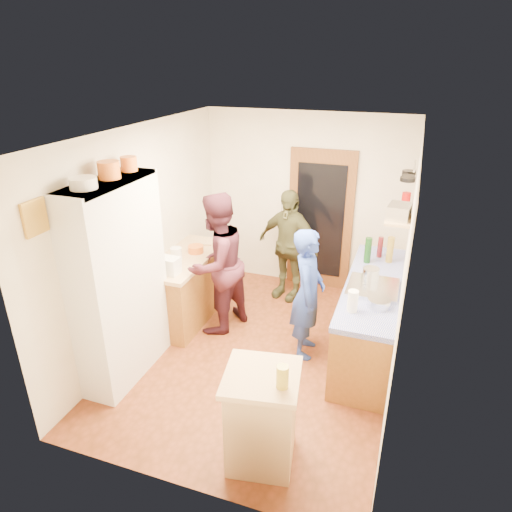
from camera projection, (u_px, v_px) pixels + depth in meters
The scene contains 44 objects.
floor at pixel (261, 352), 5.53m from camera, with size 3.00×4.00×0.02m, color brown.
ceiling at pixel (262, 131), 4.46m from camera, with size 3.00×4.00×0.02m, color silver.
wall_back at pixel (305, 202), 6.73m from camera, with size 3.00×0.02×2.60m, color silver.
wall_front at pixel (172, 359), 3.26m from camera, with size 3.00×0.02×2.60m, color silver.
wall_left at pixel (142, 237), 5.45m from camera, with size 0.02×4.00×2.60m, color silver.
wall_right at pixel (405, 273), 4.54m from camera, with size 0.02×4.00×2.60m, color silver.
door_frame at pixel (320, 221), 6.72m from camera, with size 0.95×0.06×2.10m, color brown.
door_glass at pixel (320, 221), 6.69m from camera, with size 0.70×0.02×1.70m, color black.
hutch_body at pixel (120, 283), 4.78m from camera, with size 0.40×1.20×2.20m, color silver.
hutch_top_shelf at pixel (106, 182), 4.34m from camera, with size 0.40×1.14×0.04m, color silver.
plate_stack at pixel (83, 183), 4.04m from camera, with size 0.24×0.24×0.10m, color white.
orange_pot_a at pixel (109, 170), 4.36m from camera, with size 0.21×0.21×0.17m, color orange.
orange_pot_b at pixel (129, 164), 4.65m from camera, with size 0.17×0.17×0.15m, color orange.
left_counter_base at pixel (187, 289), 6.10m from camera, with size 0.60×1.40×0.85m, color #925B26.
left_counter_top at pixel (185, 258), 5.92m from camera, with size 0.64×1.44×0.05m, color tan.
toaster at pixel (168, 265), 5.42m from camera, with size 0.27×0.18×0.20m, color white.
kettle at pixel (176, 254), 5.78m from camera, with size 0.14×0.14×0.16m, color white.
orange_bowl at pixel (196, 249), 6.01m from camera, with size 0.20×0.20×0.09m, color orange.
chopping_board at pixel (203, 242), 6.33m from camera, with size 0.30×0.22×0.03m, color tan.
right_counter_base at pixel (370, 318), 5.42m from camera, with size 0.60×2.20×0.84m, color #925B26.
right_counter_top at pixel (374, 285), 5.24m from camera, with size 0.62×2.22×0.06m, color #0815A2.
hob at pixel (373, 287), 5.08m from camera, with size 0.55×0.58×0.04m, color silver.
pot_on_hob at pixel (371, 273), 5.22m from camera, with size 0.19×0.19×0.12m, color silver.
bottle_a at pixel (368, 250), 5.67m from camera, with size 0.08×0.08×0.33m, color #143F14.
bottle_b at pixel (380, 247), 5.84m from camera, with size 0.07×0.07×0.27m, color #591419.
bottle_c at pixel (390, 250), 5.68m from camera, with size 0.08×0.08×0.33m, color olive.
paper_towel at pixel (353, 301), 4.60m from camera, with size 0.11×0.11×0.23m, color white.
mixing_bowl at pixel (379, 303), 4.71m from camera, with size 0.24×0.24×0.09m, color silver.
island_base at pixel (262, 420), 3.90m from camera, with size 0.55×0.55×0.86m, color tan.
island_top at pixel (262, 377), 3.72m from camera, with size 0.62×0.62×0.05m, color tan.
cutting_board at pixel (257, 372), 3.77m from camera, with size 0.35×0.28×0.02m, color white.
oil_jar at pixel (282, 377), 3.53m from camera, with size 0.10×0.10×0.20m, color #AD9E2D.
pan_rail at pixel (415, 166), 5.57m from camera, with size 0.02×0.02×0.65m, color silver.
pan_hang_a at pixel (408, 179), 5.49m from camera, with size 0.18×0.18×0.05m, color black.
pan_hang_b at pixel (408, 177), 5.67m from camera, with size 0.16×0.16×0.05m, color black.
pan_hang_c at pixel (409, 173), 5.84m from camera, with size 0.17×0.17×0.05m, color black.
wall_shelf at pixel (398, 220), 4.81m from camera, with size 0.26×0.42×0.03m, color tan.
radio at pixel (399, 211), 4.77m from camera, with size 0.22×0.30×0.15m, color silver.
ext_bracket at pixel (409, 209), 5.96m from camera, with size 0.06×0.10×0.04m, color black.
fire_extinguisher at pixel (405, 204), 5.96m from camera, with size 0.11×0.11×0.32m, color red.
picture_frame at pixel (35, 218), 3.80m from camera, with size 0.03×0.25×0.30m, color gold.
person_hob at pixel (310, 295), 5.19m from camera, with size 0.57×0.38×1.57m, color #2640A2.
person_left at pixel (221, 263), 5.68m from camera, with size 0.88×0.69×1.82m, color #401A26.
person_back at pixel (288, 245), 6.47m from camera, with size 0.95×0.40×1.63m, color #404025.
Camera 1 is at (1.46, -4.34, 3.30)m, focal length 32.00 mm.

